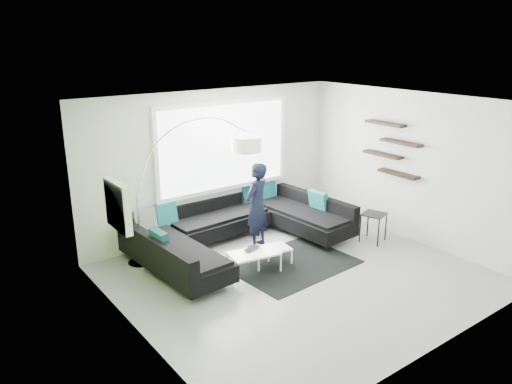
# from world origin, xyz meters

# --- Properties ---
(ground) EXTENTS (5.50, 5.50, 0.00)m
(ground) POSITION_xyz_m (0.00, 0.00, 0.00)
(ground) COLOR gray
(ground) RESTS_ON ground
(room_shell) EXTENTS (5.54, 5.04, 2.82)m
(room_shell) POSITION_xyz_m (0.04, 0.21, 1.81)
(room_shell) COLOR silver
(room_shell) RESTS_ON ground
(sectional_sofa) EXTENTS (3.90, 2.55, 0.81)m
(sectional_sofa) POSITION_xyz_m (-0.09, 1.45, 0.36)
(sectional_sofa) COLOR black
(sectional_sofa) RESTS_ON ground
(rug) EXTENTS (2.14, 1.61, 0.01)m
(rug) POSITION_xyz_m (0.21, 0.39, 0.01)
(rug) COLOR black
(rug) RESTS_ON ground
(coffee_table) EXTENTS (1.14, 0.78, 0.34)m
(coffee_table) POSITION_xyz_m (-0.29, 0.60, 0.17)
(coffee_table) COLOR silver
(coffee_table) RESTS_ON ground
(arc_lamp) EXTENTS (2.48, 1.57, 2.45)m
(arc_lamp) POSITION_xyz_m (-1.87, 1.92, 1.22)
(arc_lamp) COLOR silver
(arc_lamp) RESTS_ON ground
(side_table) EXTENTS (0.51, 0.51, 0.56)m
(side_table) POSITION_xyz_m (2.08, 0.25, 0.28)
(side_table) COLOR black
(side_table) RESTS_ON ground
(person) EXTENTS (0.86, 0.80, 1.60)m
(person) POSITION_xyz_m (0.16, 1.36, 0.80)
(person) COLOR black
(person) RESTS_ON ground
(laptop) EXTENTS (0.41, 0.35, 0.02)m
(laptop) POSITION_xyz_m (-0.43, 0.64, 0.36)
(laptop) COLOR black
(laptop) RESTS_ON coffee_table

